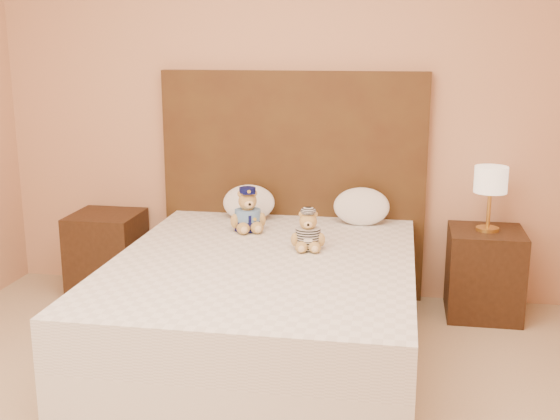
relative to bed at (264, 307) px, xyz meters
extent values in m
cube|color=tan|center=(0.00, 1.05, 1.07)|extent=(4.00, 0.04, 2.70)
cube|color=white|center=(0.00, 0.00, -0.13)|extent=(1.60, 2.00, 0.30)
cube|color=white|center=(0.00, 0.00, 0.15)|extent=(1.60, 2.00, 0.25)
cube|color=#483115|center=(0.00, 1.01, 0.47)|extent=(1.75, 0.08, 1.50)
cube|color=#362011|center=(-1.25, 0.80, 0.00)|extent=(0.45, 0.45, 0.55)
cube|color=#362011|center=(1.25, 0.80, 0.00)|extent=(0.45, 0.45, 0.55)
cylinder|color=gold|center=(1.25, 0.80, 0.28)|extent=(0.14, 0.14, 0.02)
cylinder|color=gold|center=(1.25, 0.80, 0.41)|extent=(0.02, 0.02, 0.26)
cylinder|color=beige|center=(1.25, 0.80, 0.59)|extent=(0.20, 0.20, 0.16)
ellipsoid|color=white|center=(-0.26, 0.83, 0.40)|extent=(0.34, 0.22, 0.24)
ellipsoid|color=white|center=(0.47, 0.83, 0.40)|extent=(0.35, 0.23, 0.25)
camera|label=1|loc=(0.70, -3.53, 1.41)|focal=45.00mm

